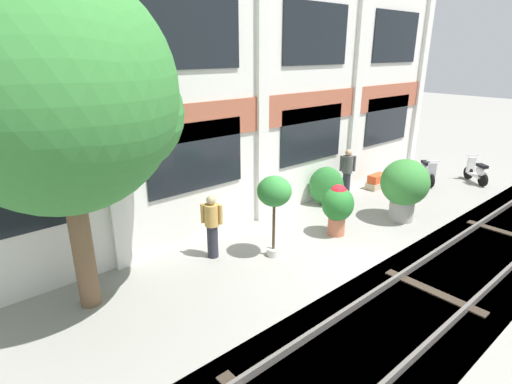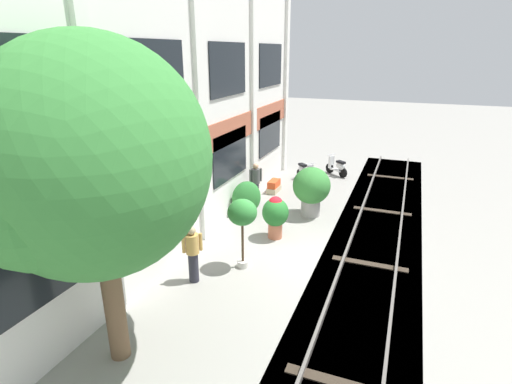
{
  "view_description": "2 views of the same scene",
  "coord_description": "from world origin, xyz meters",
  "px_view_note": "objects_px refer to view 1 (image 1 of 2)",
  "views": [
    {
      "loc": [
        -7.24,
        -5.37,
        4.71
      ],
      "look_at": [
        -1.42,
        1.35,
        1.55
      ],
      "focal_mm": 28.0,
      "sensor_mm": 36.0,
      "label": 1
    },
    {
      "loc": [
        -10.33,
        -3.03,
        5.75
      ],
      "look_at": [
        1.16,
        1.44,
        1.36
      ],
      "focal_mm": 28.0,
      "sensor_mm": 36.0,
      "label": 2
    }
  ],
  "objects_px": {
    "scooter_near_curb": "(427,171)",
    "resident_by_doorway": "(212,225)",
    "potted_plant_square_trough": "(377,182)",
    "potted_plant_glazed_jar": "(338,205)",
    "resident_watching_tracks": "(347,171)",
    "scooter_second_parked": "(477,172)",
    "potted_plant_stone_basin": "(405,185)",
    "broadleaf_tree": "(59,100)",
    "potted_plant_low_pan": "(274,194)",
    "topiary_hedge": "(326,186)"
  },
  "relations": [
    {
      "from": "potted_plant_glazed_jar",
      "to": "scooter_near_curb",
      "type": "height_order",
      "value": "potted_plant_glazed_jar"
    },
    {
      "from": "potted_plant_stone_basin",
      "to": "scooter_near_curb",
      "type": "height_order",
      "value": "potted_plant_stone_basin"
    },
    {
      "from": "potted_plant_low_pan",
      "to": "resident_watching_tracks",
      "type": "relative_size",
      "value": 1.24
    },
    {
      "from": "scooter_second_parked",
      "to": "resident_watching_tracks",
      "type": "xyz_separation_m",
      "value": [
        -4.83,
        2.36,
        0.43
      ]
    },
    {
      "from": "scooter_near_curb",
      "to": "resident_by_doorway",
      "type": "distance_m",
      "value": 9.4
    },
    {
      "from": "potted_plant_square_trough",
      "to": "potted_plant_low_pan",
      "type": "xyz_separation_m",
      "value": [
        -6.26,
        -1.22,
        1.34
      ]
    },
    {
      "from": "potted_plant_square_trough",
      "to": "scooter_second_parked",
      "type": "bearing_deg",
      "value": -31.88
    },
    {
      "from": "scooter_near_curb",
      "to": "scooter_second_parked",
      "type": "bearing_deg",
      "value": 90.96
    },
    {
      "from": "resident_by_doorway",
      "to": "resident_watching_tracks",
      "type": "relative_size",
      "value": 0.97
    },
    {
      "from": "potted_plant_stone_basin",
      "to": "scooter_near_curb",
      "type": "xyz_separation_m",
      "value": [
        3.9,
        1.24,
        -0.63
      ]
    },
    {
      "from": "potted_plant_stone_basin",
      "to": "resident_by_doorway",
      "type": "bearing_deg",
      "value": 162.07
    },
    {
      "from": "scooter_near_curb",
      "to": "resident_by_doorway",
      "type": "xyz_separation_m",
      "value": [
        -9.37,
        0.53,
        0.4
      ]
    },
    {
      "from": "potted_plant_square_trough",
      "to": "potted_plant_glazed_jar",
      "type": "xyz_separation_m",
      "value": [
        -4.17,
        -1.46,
        0.6
      ]
    },
    {
      "from": "broadleaf_tree",
      "to": "scooter_near_curb",
      "type": "xyz_separation_m",
      "value": [
        12.29,
        -0.54,
        -3.5
      ]
    },
    {
      "from": "resident_by_doorway",
      "to": "topiary_hedge",
      "type": "height_order",
      "value": "resident_by_doorway"
    },
    {
      "from": "potted_plant_square_trough",
      "to": "scooter_near_curb",
      "type": "bearing_deg",
      "value": -22.93
    },
    {
      "from": "resident_watching_tracks",
      "to": "potted_plant_square_trough",
      "type": "bearing_deg",
      "value": 125.36
    },
    {
      "from": "scooter_near_curb",
      "to": "resident_watching_tracks",
      "type": "distance_m",
      "value": 3.63
    },
    {
      "from": "resident_by_doorway",
      "to": "topiary_hedge",
      "type": "bearing_deg",
      "value": 146.3
    },
    {
      "from": "resident_by_doorway",
      "to": "broadleaf_tree",
      "type": "bearing_deg",
      "value": -39.73
    },
    {
      "from": "resident_watching_tracks",
      "to": "potted_plant_low_pan",
      "type": "bearing_deg",
      "value": -27.06
    },
    {
      "from": "potted_plant_stone_basin",
      "to": "resident_watching_tracks",
      "type": "distance_m",
      "value": 2.4
    },
    {
      "from": "resident_by_doorway",
      "to": "potted_plant_stone_basin",
      "type": "bearing_deg",
      "value": 122.68
    },
    {
      "from": "resident_watching_tracks",
      "to": "scooter_near_curb",
      "type": "bearing_deg",
      "value": 117.96
    },
    {
      "from": "broadleaf_tree",
      "to": "resident_watching_tracks",
      "type": "xyz_separation_m",
      "value": [
        8.85,
        0.56,
        -3.07
      ]
    },
    {
      "from": "scooter_near_curb",
      "to": "potted_plant_stone_basin",
      "type": "bearing_deg",
      "value": -29.28
    },
    {
      "from": "resident_watching_tracks",
      "to": "topiary_hedge",
      "type": "height_order",
      "value": "resident_watching_tracks"
    },
    {
      "from": "topiary_hedge",
      "to": "potted_plant_stone_basin",
      "type": "bearing_deg",
      "value": -72.06
    },
    {
      "from": "broadleaf_tree",
      "to": "potted_plant_stone_basin",
      "type": "relative_size",
      "value": 3.35
    },
    {
      "from": "scooter_near_curb",
      "to": "resident_by_doorway",
      "type": "bearing_deg",
      "value": -50.18
    },
    {
      "from": "potted_plant_square_trough",
      "to": "topiary_hedge",
      "type": "bearing_deg",
      "value": 176.43
    },
    {
      "from": "broadleaf_tree",
      "to": "potted_plant_glazed_jar",
      "type": "relative_size",
      "value": 4.31
    },
    {
      "from": "resident_by_doorway",
      "to": "topiary_hedge",
      "type": "distance_m",
      "value": 4.77
    },
    {
      "from": "potted_plant_stone_basin",
      "to": "potted_plant_glazed_jar",
      "type": "bearing_deg",
      "value": 164.66
    },
    {
      "from": "potted_plant_square_trough",
      "to": "potted_plant_low_pan",
      "type": "distance_m",
      "value": 6.52
    },
    {
      "from": "broadleaf_tree",
      "to": "potted_plant_glazed_jar",
      "type": "distance_m",
      "value": 6.98
    },
    {
      "from": "potted_plant_stone_basin",
      "to": "potted_plant_low_pan",
      "type": "bearing_deg",
      "value": 168.77
    },
    {
      "from": "potted_plant_square_trough",
      "to": "topiary_hedge",
      "type": "height_order",
      "value": "topiary_hedge"
    },
    {
      "from": "potted_plant_glazed_jar",
      "to": "scooter_near_curb",
      "type": "xyz_separation_m",
      "value": [
        6.14,
        0.63,
        -0.4
      ]
    },
    {
      "from": "broadleaf_tree",
      "to": "potted_plant_low_pan",
      "type": "xyz_separation_m",
      "value": [
        4.05,
        -0.93,
        -2.35
      ]
    },
    {
      "from": "scooter_near_curb",
      "to": "topiary_hedge",
      "type": "xyz_separation_m",
      "value": [
        -4.63,
        1.0,
        0.19
      ]
    },
    {
      "from": "potted_plant_square_trough",
      "to": "potted_plant_glazed_jar",
      "type": "distance_m",
      "value": 4.46
    },
    {
      "from": "potted_plant_glazed_jar",
      "to": "resident_watching_tracks",
      "type": "height_order",
      "value": "resident_watching_tracks"
    },
    {
      "from": "scooter_near_curb",
      "to": "topiary_hedge",
      "type": "relative_size",
      "value": 0.85
    },
    {
      "from": "potted_plant_stone_basin",
      "to": "resident_watching_tracks",
      "type": "relative_size",
      "value": 1.12
    },
    {
      "from": "broadleaf_tree",
      "to": "potted_plant_stone_basin",
      "type": "distance_m",
      "value": 9.04
    },
    {
      "from": "scooter_near_curb",
      "to": "potted_plant_glazed_jar",
      "type": "bearing_deg",
      "value": -41.1
    },
    {
      "from": "scooter_near_curb",
      "to": "scooter_second_parked",
      "type": "xyz_separation_m",
      "value": [
        1.4,
        -1.26,
        0.0
      ]
    },
    {
      "from": "potted_plant_stone_basin",
      "to": "scooter_near_curb",
      "type": "distance_m",
      "value": 4.14
    },
    {
      "from": "potted_plant_stone_basin",
      "to": "scooter_second_parked",
      "type": "height_order",
      "value": "potted_plant_stone_basin"
    }
  ]
}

